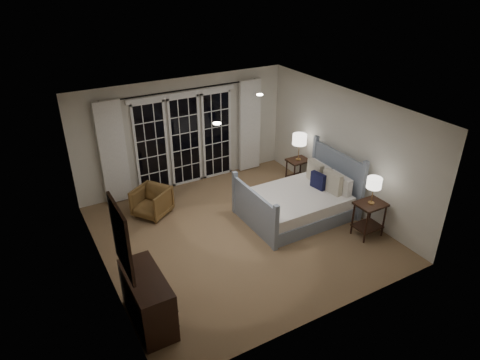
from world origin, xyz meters
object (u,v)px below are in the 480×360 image
nightstand_right (298,168)px  lamp_right (300,140)px  bed (299,202)px  armchair (152,202)px  lamp_left (374,183)px  nightstand_left (369,214)px  dresser (148,299)px

nightstand_right → lamp_right: size_ratio=1.01×
bed → nightstand_right: size_ratio=3.34×
armchair → bed: bearing=25.5°
lamp_left → armchair: size_ratio=0.79×
armchair → nightstand_left: bearing=16.0°
nightstand_right → dresser: 5.06m
nightstand_right → lamp_right: bearing=180.0°
nightstand_right → armchair: (-3.42, 0.37, -0.11)m
nightstand_left → armchair: (-3.34, 2.73, -0.16)m
nightstand_left → nightstand_right: (0.08, 2.36, -0.05)m
lamp_left → dresser: (-4.36, -0.07, -0.71)m
dresser → lamp_left: bearing=0.9°
lamp_right → armchair: bearing=173.9°
lamp_left → lamp_right: 2.37m
armchair → dresser: size_ratio=0.58×
nightstand_left → nightstand_right: nightstand_left is taller
bed → lamp_left: (0.71, -1.23, 0.81)m
armchair → lamp_right: bearing=49.1°
nightstand_right → armchair: nightstand_right is taller
nightstand_right → dresser: size_ratio=0.55×
lamp_right → lamp_left: bearing=-92.0°
nightstand_left → lamp_right: bearing=88.0°
nightstand_right → lamp_right: lamp_right is taller
lamp_left → armchair: 4.39m
nightstand_left → dresser: dresser is taller
bed → lamp_left: size_ratio=3.98×
bed → armchair: bed is taller
bed → nightstand_left: size_ratio=2.99×
nightstand_right → dresser: bearing=-151.3°
nightstand_left → dresser: bearing=-179.1°
nightstand_left → dresser: (-4.36, -0.07, -0.06)m
lamp_left → nightstand_right: bearing=88.0°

